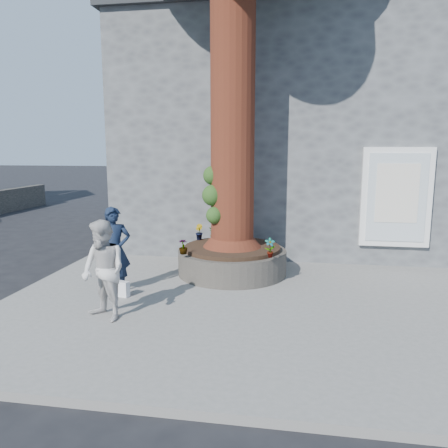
# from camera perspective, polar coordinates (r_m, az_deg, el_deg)

# --- Properties ---
(ground) EXTENTS (120.00, 120.00, 0.00)m
(ground) POSITION_cam_1_polar(r_m,az_deg,el_deg) (7.79, -7.07, -11.06)
(ground) COLOR black
(ground) RESTS_ON ground
(pavement) EXTENTS (9.00, 8.00, 0.12)m
(pavement) POSITION_cam_1_polar(r_m,az_deg,el_deg) (8.44, 4.83, -8.92)
(pavement) COLOR slate
(pavement) RESTS_ON ground
(yellow_line) EXTENTS (0.10, 30.00, 0.01)m
(yellow_line) POSITION_cam_1_polar(r_m,az_deg,el_deg) (9.89, -22.70, -7.19)
(yellow_line) COLOR yellow
(yellow_line) RESTS_ON ground
(stone_shop) EXTENTS (10.30, 8.30, 6.30)m
(stone_shop) POSITION_cam_1_polar(r_m,az_deg,el_deg) (14.18, 11.22, 11.22)
(stone_shop) COLOR #4A4C4F
(stone_shop) RESTS_ON ground
(planter) EXTENTS (2.30, 2.30, 0.60)m
(planter) POSITION_cam_1_polar(r_m,az_deg,el_deg) (9.37, 1.08, -4.74)
(planter) COLOR black
(planter) RESTS_ON pavement
(man) EXTENTS (0.69, 0.60, 1.61)m
(man) POSITION_cam_1_polar(r_m,az_deg,el_deg) (8.27, -14.11, -3.36)
(man) COLOR black
(man) RESTS_ON pavement
(woman) EXTENTS (0.96, 0.89, 1.58)m
(woman) POSITION_cam_1_polar(r_m,az_deg,el_deg) (7.03, -15.46, -5.89)
(woman) COLOR beige
(woman) RESTS_ON pavement
(shopping_bag) EXTENTS (0.22, 0.17, 0.28)m
(shopping_bag) POSITION_cam_1_polar(r_m,az_deg,el_deg) (8.18, -12.99, -8.28)
(shopping_bag) COLOR white
(shopping_bag) RESTS_ON pavement
(plant_a) EXTENTS (0.22, 0.17, 0.38)m
(plant_a) POSITION_cam_1_polar(r_m,az_deg,el_deg) (8.34, 6.03, -3.10)
(plant_a) COLOR gray
(plant_a) RESTS_ON planter
(plant_b) EXTENTS (0.27, 0.27, 0.36)m
(plant_b) POSITION_cam_1_polar(r_m,az_deg,el_deg) (9.94, -3.31, -1.04)
(plant_b) COLOR gray
(plant_b) RESTS_ON planter
(plant_c) EXTENTS (0.21, 0.21, 0.30)m
(plant_c) POSITION_cam_1_polar(r_m,az_deg,el_deg) (8.61, -5.35, -2.95)
(plant_c) COLOR gray
(plant_c) RESTS_ON planter
(plant_d) EXTENTS (0.31, 0.33, 0.30)m
(plant_d) POSITION_cam_1_polar(r_m,az_deg,el_deg) (9.83, -1.27, -1.31)
(plant_d) COLOR gray
(plant_d) RESTS_ON planter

